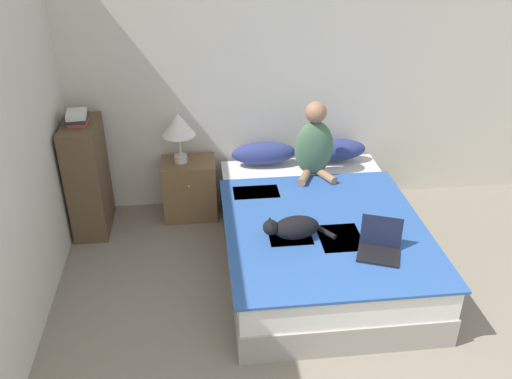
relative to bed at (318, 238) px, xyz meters
The scene contains 11 objects.
wall_back 1.53m from the bed, 92.59° to the left, with size 5.04×0.05×2.55m.
bed is the anchor object (origin of this frame).
pillow_near 1.04m from the bed, 109.73° to the left, with size 0.59×0.22×0.21m.
pillow_far 1.04m from the bed, 70.23° to the left, with size 0.59×0.22×0.21m.
person_sitting 0.85m from the bed, 83.26° to the left, with size 0.35×0.34×0.68m.
cat_tabby 0.53m from the bed, 130.17° to the right, with size 0.54×0.21×0.18m.
laptop_open 0.70m from the bed, 62.05° to the right, with size 0.36×0.36×0.23m.
nightstand 1.35m from the bed, 139.66° to the left, with size 0.48×0.38×0.56m.
table_lamp 1.54m from the bed, 141.25° to the left, with size 0.29×0.29×0.46m.
bookshelf 2.06m from the bed, 158.30° to the left, with size 0.29×0.55×1.01m.
book_stack_top 2.21m from the bed, 158.37° to the left, with size 0.18×0.23×0.10m.
Camera 1 is at (-0.85, -0.89, 2.71)m, focal length 38.00 mm.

